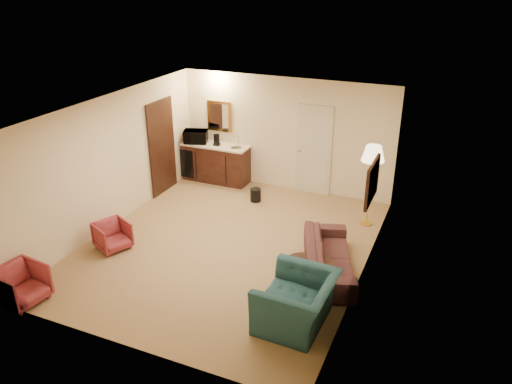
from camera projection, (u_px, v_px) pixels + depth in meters
ground at (228, 245)px, 9.34m from camera, size 6.00×6.00×0.00m
room_walls at (240, 145)px, 9.32m from camera, size 5.02×6.01×2.61m
wetbar_cabinet at (216, 163)px, 12.02m from camera, size 1.64×0.58×0.92m
sofa at (329, 251)px, 8.39m from camera, size 1.21×2.05×0.77m
teal_armchair at (297, 294)px, 7.08m from camera, size 0.79×1.18×1.01m
rose_chair_near at (112, 234)px, 9.13m from camera, size 0.71×0.73×0.58m
rose_chair_far at (21, 283)px, 7.63m from camera, size 0.69×0.72×0.67m
coffee_table at (311, 273)px, 8.07m from camera, size 0.89×0.70×0.45m
floor_lamp at (370, 186)px, 9.78m from camera, size 0.47×0.47×1.68m
waste_bin at (256, 195)px, 11.06m from camera, size 0.29×0.29×0.29m
microwave at (196, 135)px, 11.90m from camera, size 0.62×0.47×0.37m
coffee_maker at (217, 140)px, 11.75m from camera, size 0.18×0.18×0.26m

